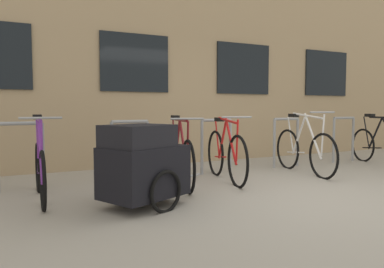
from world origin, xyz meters
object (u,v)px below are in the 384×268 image
object	(u,v)px
bicycle_white	(304,150)
bike_trailer	(143,164)
bicycle_purple	(40,169)
bicycle_maroon	(180,158)
bicycle_red	(226,154)
bicycle_black	(381,145)

from	to	relation	value
bicycle_white	bike_trailer	xyz separation A→B (m)	(-3.17, -0.87, 0.08)
bicycle_purple	bicycle_maroon	size ratio (longest dim) A/B	0.96
bicycle_white	bicycle_red	xyz separation A→B (m)	(-1.53, 0.04, -0.00)
bicycle_maroon	bicycle_white	bearing A→B (deg)	-1.16
bicycle_red	bicycle_purple	bearing A→B (deg)	-179.29
bicycle_purple	bicycle_white	world-z (taller)	bicycle_white
bicycle_white	bike_trailer	world-z (taller)	bicycle_white
bike_trailer	bicycle_maroon	bearing A→B (deg)	46.34
bicycle_black	bicycle_white	bearing A→B (deg)	-179.16
bicycle_red	bike_trailer	distance (m)	1.88
bicycle_purple	bicycle_red	bearing A→B (deg)	0.71
bicycle_maroon	bike_trailer	xyz separation A→B (m)	(-0.88, -0.92, 0.09)
bicycle_maroon	bicycle_red	bearing A→B (deg)	-0.50
bicycle_maroon	bicycle_red	xyz separation A→B (m)	(0.76, -0.01, 0.01)
bicycle_black	bicycle_maroon	bearing A→B (deg)	179.77
bicycle_purple	bicycle_black	world-z (taller)	bicycle_purple
bicycle_white	bicycle_black	world-z (taller)	bicycle_white
bicycle_white	bike_trailer	bearing A→B (deg)	-164.59
bicycle_white	bicycle_black	distance (m)	2.00
bicycle_purple	bicycle_maroon	bearing A→B (deg)	1.21
bicycle_red	bicycle_white	bearing A→B (deg)	-1.49
bicycle_white	bicycle_purple	bearing A→B (deg)	179.90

